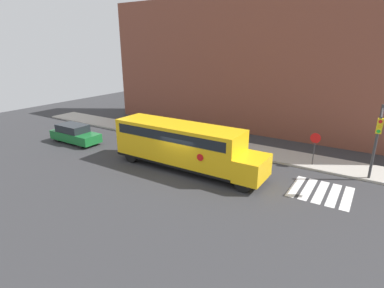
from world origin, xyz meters
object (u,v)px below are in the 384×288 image
(stop_sign, at_px, (315,145))
(traffic_light, at_px, (377,135))
(school_bus, at_px, (183,144))
(parked_car, at_px, (75,134))

(stop_sign, height_order, traffic_light, traffic_light)
(school_bus, height_order, stop_sign, school_bus)
(school_bus, xyz_separation_m, stop_sign, (7.50, 5.11, -0.16))
(traffic_light, bearing_deg, parked_car, -169.79)
(parked_car, xyz_separation_m, stop_sign, (18.66, 5.38, 0.83))
(school_bus, distance_m, stop_sign, 9.07)
(school_bus, relative_size, parked_car, 2.28)
(parked_car, xyz_separation_m, traffic_light, (22.16, 3.99, 2.42))
(stop_sign, bearing_deg, parked_car, -163.92)
(school_bus, bearing_deg, stop_sign, 34.26)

